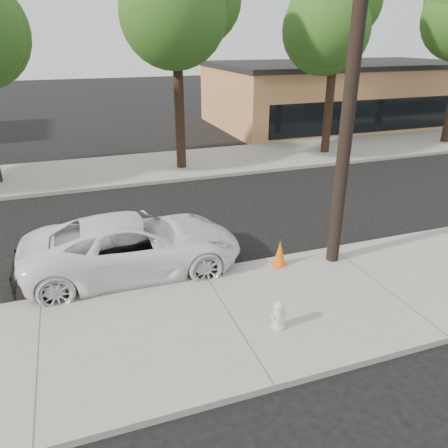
{
  "coord_description": "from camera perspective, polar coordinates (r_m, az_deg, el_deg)",
  "views": [
    {
      "loc": [
        -2.86,
        -11.84,
        5.87
      ],
      "look_at": [
        0.93,
        -1.22,
        1.0
      ],
      "focal_mm": 35.0,
      "sensor_mm": 36.0,
      "label": 1
    }
  ],
  "objects": [
    {
      "name": "tree_c",
      "position": [
        20.16,
        -5.58,
        26.21
      ],
      "size": [
        4.96,
        4.8,
        9.55
      ],
      "color": "black",
      "rests_on": "far_sidewalk"
    },
    {
      "name": "ground",
      "position": [
        13.52,
        -5.45,
        -2.49
      ],
      "size": [
        120.0,
        120.0,
        0.0
      ],
      "primitive_type": "plane",
      "color": "black",
      "rests_on": "ground"
    },
    {
      "name": "fire_hydrant",
      "position": [
        9.47,
        7.16,
        -11.73
      ],
      "size": [
        0.33,
        0.3,
        0.63
      ],
      "rotation": [
        0.0,
        0.0,
        0.1
      ],
      "color": "silver",
      "rests_on": "near_sidewalk"
    },
    {
      "name": "traffic_cone",
      "position": [
        11.85,
        7.3,
        -3.83
      ],
      "size": [
        0.39,
        0.39,
        0.72
      ],
      "rotation": [
        0.0,
        0.0,
        0.05
      ],
      "color": "#FF650D",
      "rests_on": "near_sidewalk"
    },
    {
      "name": "curb_near",
      "position": [
        11.69,
        -2.85,
        -6.4
      ],
      "size": [
        90.0,
        0.12,
        0.16
      ],
      "primitive_type": "cube",
      "color": "#9E9B93",
      "rests_on": "ground"
    },
    {
      "name": "utility_pole",
      "position": [
        11.25,
        16.23,
        16.5
      ],
      "size": [
        1.4,
        0.34,
        9.0
      ],
      "color": "black",
      "rests_on": "near_sidewalk"
    },
    {
      "name": "tree_d",
      "position": [
        23.72,
        15.11,
        23.83
      ],
      "size": [
        4.5,
        4.35,
        8.75
      ],
      "color": "black",
      "rests_on": "far_sidewalk"
    },
    {
      "name": "building_main",
      "position": [
        33.85,
        15.01,
        16.03
      ],
      "size": [
        18.0,
        10.0,
        4.0
      ],
      "primitive_type": "cube",
      "color": "#BD7A4E",
      "rests_on": "ground"
    },
    {
      "name": "near_sidewalk",
      "position": [
        9.93,
        0.95,
        -12.35
      ],
      "size": [
        90.0,
        4.4,
        0.15
      ],
      "primitive_type": "cube",
      "color": "gray",
      "rests_on": "ground"
    },
    {
      "name": "police_cruiser",
      "position": [
        11.78,
        -11.67,
        -2.72
      ],
      "size": [
        5.72,
        2.72,
        1.58
      ],
      "primitive_type": "imported",
      "rotation": [
        0.0,
        0.0,
        1.55
      ],
      "color": "white",
      "rests_on": "ground"
    },
    {
      "name": "far_sidewalk",
      "position": [
        21.34,
        -11.26,
        7.14
      ],
      "size": [
        90.0,
        5.0,
        0.15
      ],
      "primitive_type": "cube",
      "color": "gray",
      "rests_on": "ground"
    }
  ]
}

